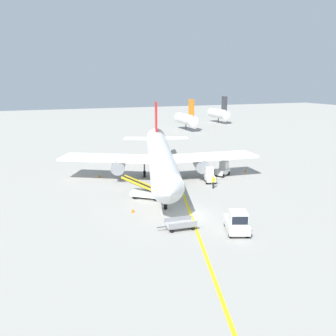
{
  "coord_description": "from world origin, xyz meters",
  "views": [
    {
      "loc": [
        -14.73,
        -31.71,
        13.71
      ],
      "look_at": [
        1.76,
        10.6,
        2.5
      ],
      "focal_mm": 38.03,
      "sensor_mm": 36.0,
      "label": 1
    }
  ],
  "objects_px": {
    "baggage_tug_near_wing": "(210,176)",
    "baggage_tug_by_cargo_door": "(223,170)",
    "baggage_cart_loaded": "(180,224)",
    "safety_cone_nose_left": "(99,176)",
    "belt_loader_forward_hold": "(146,192)",
    "safety_cone_wingtip_left": "(133,210)",
    "safety_cone_nose_right": "(245,171)",
    "pushback_tug": "(237,222)",
    "airliner": "(160,156)",
    "ground_crew_marshaller": "(213,182)",
    "safety_cone_wingtip_right": "(174,192)"
  },
  "relations": [
    {
      "from": "airliner",
      "to": "belt_loader_forward_hold",
      "type": "bearing_deg",
      "value": -121.36
    },
    {
      "from": "pushback_tug",
      "to": "belt_loader_forward_hold",
      "type": "relative_size",
      "value": 0.86
    },
    {
      "from": "ground_crew_marshaller",
      "to": "safety_cone_nose_right",
      "type": "height_order",
      "value": "ground_crew_marshaller"
    },
    {
      "from": "safety_cone_nose_left",
      "to": "safety_cone_wingtip_right",
      "type": "distance_m",
      "value": 13.17
    },
    {
      "from": "ground_crew_marshaller",
      "to": "airliner",
      "type": "bearing_deg",
      "value": 127.43
    },
    {
      "from": "airliner",
      "to": "safety_cone_wingtip_right",
      "type": "xyz_separation_m",
      "value": [
        -0.66,
        -6.82,
        -3.2
      ]
    },
    {
      "from": "baggage_tug_near_wing",
      "to": "safety_cone_wingtip_right",
      "type": "bearing_deg",
      "value": -155.08
    },
    {
      "from": "pushback_tug",
      "to": "baggage_tug_near_wing",
      "type": "height_order",
      "value": "pushback_tug"
    },
    {
      "from": "pushback_tug",
      "to": "safety_cone_nose_right",
      "type": "bearing_deg",
      "value": 54.79
    },
    {
      "from": "baggage_tug_near_wing",
      "to": "baggage_tug_by_cargo_door",
      "type": "height_order",
      "value": "same"
    },
    {
      "from": "baggage_tug_by_cargo_door",
      "to": "ground_crew_marshaller",
      "type": "height_order",
      "value": "baggage_tug_by_cargo_door"
    },
    {
      "from": "baggage_tug_near_wing",
      "to": "safety_cone_nose_left",
      "type": "bearing_deg",
      "value": 149.92
    },
    {
      "from": "belt_loader_forward_hold",
      "to": "baggage_cart_loaded",
      "type": "relative_size",
      "value": 1.23
    },
    {
      "from": "safety_cone_wingtip_left",
      "to": "baggage_tug_by_cargo_door",
      "type": "bearing_deg",
      "value": 30.43
    },
    {
      "from": "airliner",
      "to": "safety_cone_nose_left",
      "type": "distance_m",
      "value": 9.47
    },
    {
      "from": "airliner",
      "to": "safety_cone_nose_right",
      "type": "height_order",
      "value": "airliner"
    },
    {
      "from": "baggage_tug_near_wing",
      "to": "safety_cone_nose_left",
      "type": "relative_size",
      "value": 6.07
    },
    {
      "from": "baggage_tug_near_wing",
      "to": "ground_crew_marshaller",
      "type": "xyz_separation_m",
      "value": [
        -0.91,
        -2.77,
        -0.02
      ]
    },
    {
      "from": "belt_loader_forward_hold",
      "to": "safety_cone_nose_left",
      "type": "height_order",
      "value": "belt_loader_forward_hold"
    },
    {
      "from": "baggage_tug_near_wing",
      "to": "ground_crew_marshaller",
      "type": "height_order",
      "value": "baggage_tug_near_wing"
    },
    {
      "from": "airliner",
      "to": "belt_loader_forward_hold",
      "type": "xyz_separation_m",
      "value": [
        -4.4,
        -7.22,
        -2.64
      ]
    },
    {
      "from": "baggage_tug_near_wing",
      "to": "safety_cone_wingtip_left",
      "type": "distance_m",
      "value": 15.02
    },
    {
      "from": "baggage_tug_near_wing",
      "to": "belt_loader_forward_hold",
      "type": "distance_m",
      "value": 10.87
    },
    {
      "from": "pushback_tug",
      "to": "safety_cone_nose_right",
      "type": "height_order",
      "value": "pushback_tug"
    },
    {
      "from": "ground_crew_marshaller",
      "to": "safety_cone_nose_right",
      "type": "xyz_separation_m",
      "value": [
        8.63,
        5.67,
        -0.69
      ]
    },
    {
      "from": "safety_cone_nose_right",
      "to": "safety_cone_wingtip_left",
      "type": "distance_m",
      "value": 23.19
    },
    {
      "from": "safety_cone_wingtip_left",
      "to": "baggage_cart_loaded",
      "type": "bearing_deg",
      "value": -63.0
    },
    {
      "from": "safety_cone_wingtip_right",
      "to": "safety_cone_nose_right",
      "type": "bearing_deg",
      "value": 22.58
    },
    {
      "from": "safety_cone_wingtip_left",
      "to": "safety_cone_nose_right",
      "type": "bearing_deg",
      "value": 26.26
    },
    {
      "from": "belt_loader_forward_hold",
      "to": "safety_cone_nose_left",
      "type": "distance_m",
      "value": 11.95
    },
    {
      "from": "baggage_tug_by_cargo_door",
      "to": "safety_cone_nose_right",
      "type": "xyz_separation_m",
      "value": [
        4.25,
        0.54,
        -0.71
      ]
    },
    {
      "from": "pushback_tug",
      "to": "safety_cone_wingtip_left",
      "type": "relative_size",
      "value": 9.19
    },
    {
      "from": "pushback_tug",
      "to": "belt_loader_forward_hold",
      "type": "bearing_deg",
      "value": 111.12
    },
    {
      "from": "safety_cone_nose_right",
      "to": "safety_cone_wingtip_left",
      "type": "relative_size",
      "value": 1.0
    },
    {
      "from": "airliner",
      "to": "baggage_tug_by_cargo_door",
      "type": "bearing_deg",
      "value": -8.56
    },
    {
      "from": "safety_cone_wingtip_right",
      "to": "ground_crew_marshaller",
      "type": "bearing_deg",
      "value": 2.84
    },
    {
      "from": "safety_cone_nose_right",
      "to": "safety_cone_wingtip_right",
      "type": "bearing_deg",
      "value": -157.42
    },
    {
      "from": "ground_crew_marshaller",
      "to": "baggage_cart_loaded",
      "type": "bearing_deg",
      "value": -131.16
    },
    {
      "from": "pushback_tug",
      "to": "baggage_tug_by_cargo_door",
      "type": "height_order",
      "value": "pushback_tug"
    },
    {
      "from": "baggage_cart_loaded",
      "to": "safety_cone_nose_left",
      "type": "bearing_deg",
      "value": 99.86
    },
    {
      "from": "baggage_tug_near_wing",
      "to": "baggage_tug_by_cargo_door",
      "type": "relative_size",
      "value": 0.98
    },
    {
      "from": "baggage_cart_loaded",
      "to": "belt_loader_forward_hold",
      "type": "bearing_deg",
      "value": 91.39
    },
    {
      "from": "pushback_tug",
      "to": "safety_cone_nose_left",
      "type": "height_order",
      "value": "pushback_tug"
    },
    {
      "from": "baggage_tug_near_wing",
      "to": "belt_loader_forward_hold",
      "type": "bearing_deg",
      "value": -161.47
    },
    {
      "from": "safety_cone_wingtip_left",
      "to": "safety_cone_nose_left",
      "type": "bearing_deg",
      "value": 92.58
    },
    {
      "from": "baggage_cart_loaded",
      "to": "safety_cone_wingtip_left",
      "type": "bearing_deg",
      "value": 117.0
    },
    {
      "from": "safety_cone_wingtip_left",
      "to": "safety_cone_wingtip_right",
      "type": "xyz_separation_m",
      "value": [
        6.5,
        4.31,
        0.0
      ]
    },
    {
      "from": "baggage_cart_loaded",
      "to": "ground_crew_marshaller",
      "type": "relative_size",
      "value": 2.24
    },
    {
      "from": "ground_crew_marshaller",
      "to": "safety_cone_wingtip_right",
      "type": "xyz_separation_m",
      "value": [
        -5.66,
        -0.28,
        -0.69
      ]
    },
    {
      "from": "pushback_tug",
      "to": "belt_loader_forward_hold",
      "type": "distance_m",
      "value": 13.31
    }
  ]
}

